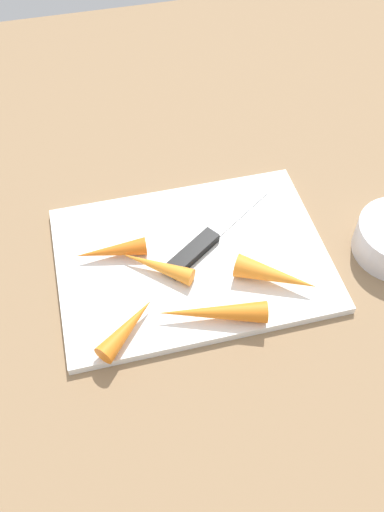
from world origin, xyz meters
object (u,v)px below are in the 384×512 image
at_px(cutting_board, 192,259).
at_px(knife, 200,244).
at_px(carrot_shortest, 128,327).
at_px(carrot_longest, 213,312).
at_px(carrot_long, 276,276).
at_px(carrot_short, 111,251).
at_px(carrot_medium, 157,266).

height_order(cutting_board, knife, knife).
bearing_deg(carrot_shortest, carrot_longest, -44.59).
bearing_deg(carrot_long, cutting_board, 176.71).
xyz_separation_m(carrot_long, carrot_short, (0.20, -0.09, -0.00)).
xyz_separation_m(cutting_board, carrot_longest, (-0.00, 0.10, 0.02)).
bearing_deg(carrot_medium, carrot_shortest, 94.38).
relative_size(cutting_board, carrot_short, 3.81).
xyz_separation_m(knife, carrot_medium, (0.07, 0.03, 0.01)).
bearing_deg(carrot_longest, cutting_board, -75.92).
height_order(carrot_medium, carrot_shortest, carrot_shortest).
bearing_deg(knife, carrot_shortest, -172.10).
xyz_separation_m(carrot_long, carrot_medium, (0.14, -0.06, -0.00)).
relative_size(carrot_long, carrot_longest, 0.79).
distance_m(cutting_board, carrot_long, 0.12).
height_order(cutting_board, carrot_longest, carrot_longest).
height_order(carrot_longest, carrot_medium, carrot_longest).
bearing_deg(knife, cutting_board, -174.30).
bearing_deg(carrot_longest, carrot_shortest, 10.73).
distance_m(cutting_board, knife, 0.02).
xyz_separation_m(knife, carrot_longest, (0.01, 0.11, 0.01)).
bearing_deg(carrot_shortest, carrot_short, 49.04).
distance_m(knife, carrot_shortest, 0.16).
xyz_separation_m(knife, carrot_shortest, (0.12, 0.11, 0.01)).
bearing_deg(carrot_medium, cutting_board, -128.61).
xyz_separation_m(carrot_longest, carrot_medium, (0.05, -0.09, -0.00)).
distance_m(carrot_short, carrot_medium, 0.07).
bearing_deg(carrot_long, carrot_longest, -127.51).
relative_size(cutting_board, knife, 2.06).
distance_m(cutting_board, carrot_longest, 0.10).
xyz_separation_m(carrot_short, carrot_longest, (-0.11, 0.13, 0.00)).
bearing_deg(carrot_shortest, knife, 0.86).
distance_m(carrot_long, carrot_longest, 0.10).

